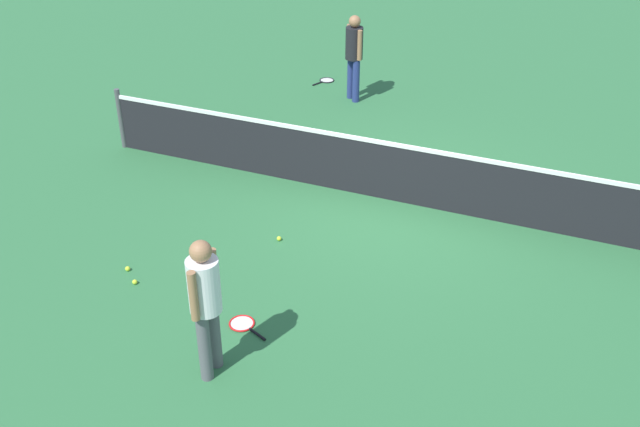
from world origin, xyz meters
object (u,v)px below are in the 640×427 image
player_far_side (354,51)px  tennis_ball_by_net (135,282)px  tennis_racket_far_player (326,81)px  tennis_racket_near_player (243,324)px  tennis_ball_midcourt (128,269)px  tennis_ball_near_player (279,239)px  player_near_side (205,298)px

player_far_side → tennis_ball_by_net: (-0.42, -6.92, -0.98)m
tennis_racket_far_player → tennis_ball_by_net: tennis_ball_by_net is taller
tennis_racket_near_player → tennis_ball_midcourt: 1.98m
tennis_racket_near_player → tennis_ball_near_player: (-0.40, 1.84, 0.02)m
tennis_racket_far_player → tennis_ball_near_player: tennis_ball_near_player is taller
tennis_racket_far_player → tennis_racket_near_player: bearing=-74.8°
player_near_side → tennis_ball_midcourt: (-1.98, 1.24, -0.98)m
tennis_ball_by_net → tennis_ball_midcourt: (-0.26, 0.21, 0.00)m
player_far_side → tennis_ball_near_player: size_ratio=25.76×
tennis_ball_midcourt → tennis_racket_far_player: bearing=91.6°
tennis_racket_near_player → tennis_ball_by_net: bearing=173.2°
tennis_ball_by_net → player_far_side: bearing=86.5°
tennis_ball_by_net → tennis_ball_near_player: bearing=52.2°
player_far_side → tennis_ball_near_player: 5.43m
tennis_ball_by_net → player_near_side: bearing=-30.7°
player_far_side → tennis_ball_by_net: 7.00m
player_near_side → tennis_ball_by_net: player_near_side is taller
tennis_ball_near_player → tennis_racket_near_player: bearing=-77.8°
player_near_side → tennis_racket_near_player: (-0.05, 0.83, -1.00)m
tennis_racket_far_player → tennis_ball_near_player: size_ratio=9.16×
tennis_racket_far_player → tennis_ball_by_net: (0.46, -7.67, 0.02)m
player_far_side → tennis_ball_midcourt: bearing=-95.8°
player_near_side → tennis_racket_near_player: size_ratio=2.82×
tennis_racket_near_player → player_near_side: bearing=-86.7°
tennis_racket_far_player → player_far_side: bearing=-40.0°
tennis_ball_by_net → tennis_ball_midcourt: same height
tennis_ball_by_net → tennis_racket_near_player: bearing=-6.8°
tennis_ball_near_player → tennis_ball_midcourt: size_ratio=1.00×
tennis_racket_near_player → tennis_ball_near_player: 1.88m
player_far_side → tennis_ball_near_player: bearing=-80.8°
tennis_ball_midcourt → player_far_side: bearing=84.2°
tennis_racket_far_player → tennis_ball_midcourt: 7.46m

